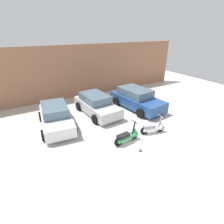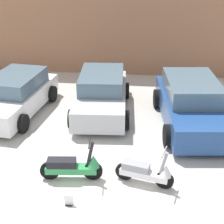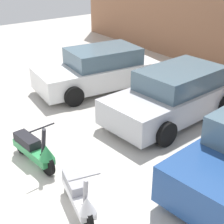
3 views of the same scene
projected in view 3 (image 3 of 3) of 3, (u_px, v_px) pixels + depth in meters
scooter_front_left at (34, 149)px, 6.90m from camera, size 1.48×0.53×1.03m
scooter_front_right at (79, 195)px, 5.68m from camera, size 1.37×0.61×0.97m
car_rear_left at (99, 70)px, 10.55m from camera, size 2.13×3.89×1.27m
car_rear_center at (175, 95)px, 8.76m from camera, size 2.05×3.90×1.29m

